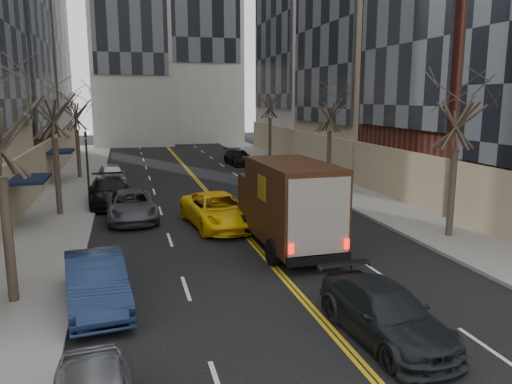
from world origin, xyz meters
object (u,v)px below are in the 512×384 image
Objects in this scene: ups_truck at (288,205)px; pedestrian at (258,194)px; taxi at (218,210)px; observer_sedan at (385,313)px.

ups_truck is 7.72m from pedestrian.
ups_truck is 4.99m from taxi.
taxi is at bearing 114.49° from ups_truck.
observer_sedan is at bearing 166.74° from pedestrian.
pedestrian is at bearing 41.24° from taxi.
pedestrian is (2.88, 3.25, 0.09)m from taxi.
observer_sedan is 2.75× the size of pedestrian.
pedestrian is (0.73, 7.63, -0.98)m from ups_truck.
pedestrian is (0.73, 15.86, 0.20)m from observer_sedan.
observer_sedan is 15.88m from pedestrian.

